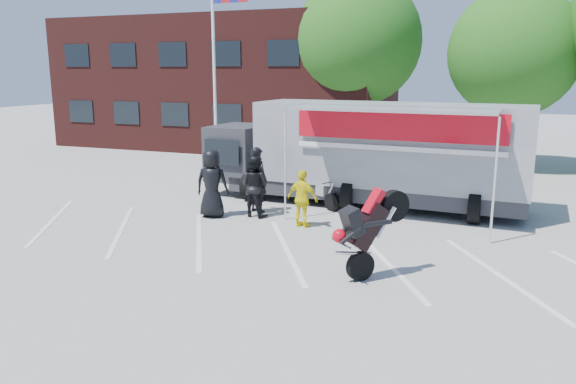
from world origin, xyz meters
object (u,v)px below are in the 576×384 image
Objects in this scene: tree_mid at (514,53)px; spectator_leather_b at (257,180)px; parked_motorcycle at (318,207)px; spectator_hivis at (303,199)px; stunt_bike_rider at (386,275)px; spectator_leather_c at (254,186)px; spectator_leather_a at (212,184)px; flagpole at (219,49)px; transporter_truck at (372,205)px; tree_left at (357,41)px.

tree_mid is 3.85× the size of spectator_leather_b.
spectator_hivis reaches higher than parked_motorcycle.
stunt_bike_rider is 1.13× the size of spectator_leather_c.
spectator_leather_c is at bearing -164.97° from spectator_leather_a.
tree_mid reaches higher than spectator_leather_a.
spectator_leather_a is 1.25× the size of spectator_hivis.
flagpole is 5.03× the size of spectator_hivis.
tree_mid reaches higher than transporter_truck.
tree_left is at bearing 171.87° from tree_mid.
transporter_truck is at bearing -126.16° from spectator_leather_c.
tree_left is 1.13× the size of tree_mid.
transporter_truck is at bearing -151.60° from spectator_leather_a.
flagpole is at bearing -156.03° from tree_mid.
spectator_leather_b reaches higher than spectator_leather_a.
stunt_bike_rider is at bearing -71.51° from transporter_truck.
spectator_leather_b is at bearing -122.56° from tree_mid.
spectator_leather_c is at bearing -55.29° from flagpole.
spectator_hivis is at bearing -143.85° from parked_motorcycle.
stunt_bike_rider is at bearing 158.72° from spectator_leather_b.
transporter_truck reaches higher than stunt_bike_rider.
tree_mid is 3.77× the size of stunt_bike_rider.
tree_left is 13.22m from spectator_leather_c.
tree_left is 4.24× the size of stunt_bike_rider.
spectator_leather_c is (-4.60, 3.46, 0.90)m from stunt_bike_rider.
transporter_truck is 5.62× the size of spectator_leather_c.
spectator_leather_a is (-0.95, -12.88, -4.57)m from tree_left.
stunt_bike_rider is at bearing -73.25° from tree_left.
tree_mid reaches higher than spectator_leather_b.
flagpole reaches higher than tree_mid.
parked_motorcycle is 6.09m from stunt_bike_rider.
transporter_truck is 5.21m from spectator_leather_a.
transporter_truck is 5.09× the size of spectator_leather_b.
tree_left reaches higher than spectator_leather_c.
spectator_leather_b is at bearing -144.44° from spectator_leather_a.
flagpole reaches higher than spectator_hivis.
spectator_leather_c is at bearing -89.21° from tree_left.
flagpole is 4.02× the size of spectator_leather_a.
flagpole reaches higher than stunt_bike_rider.
spectator_hivis is at bearing 172.94° from spectator_leather_c.
parked_motorcycle is at bearing -146.33° from transporter_truck.
tree_mid is at bearing 69.06° from transporter_truck.
tree_left reaches higher than parked_motorcycle.
spectator_leather_c is at bearing -175.21° from stunt_bike_rider.
tree_mid is at bearing -103.96° from spectator_leather_b.
spectator_leather_a is at bearing -123.79° from tree_mid.
spectator_leather_c reaches higher than stunt_bike_rider.
spectator_leather_a is 1.24m from spectator_leather_c.
transporter_truck is at bearing -98.00° from spectator_hivis.
parked_motorcycle is at bearing -117.09° from spectator_leather_c.
parked_motorcycle is at bearing 163.55° from stunt_bike_rider.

